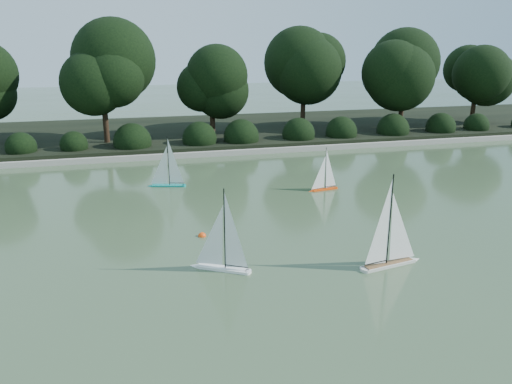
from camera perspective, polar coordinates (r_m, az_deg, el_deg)
ground at (r=9.07m, az=1.32°, el=-8.15°), size 80.00×80.00×0.00m
pond_coping at (r=17.46m, az=-6.82°, el=4.32°), size 40.00×0.35×0.18m
far_bank at (r=21.34m, az=-8.35°, el=6.70°), size 40.00×8.00×0.30m
tree_line at (r=19.69m, az=-4.46°, el=13.29°), size 26.31×3.93×4.39m
shrub_hedge at (r=18.26m, az=-7.26°, el=6.01°), size 29.10×1.10×1.10m
sailboat_white_a at (r=8.77m, az=-4.38°, el=-7.32°), size 1.06×0.73×1.58m
sailboat_white_b at (r=9.23m, az=15.49°, el=-6.44°), size 1.32×0.44×1.80m
sailboat_orange at (r=13.47m, az=7.59°, el=1.01°), size 0.90×0.27×1.23m
sailboat_teal at (r=13.93m, az=-10.38°, el=1.58°), size 1.09×0.45×1.50m
race_buoy at (r=10.33m, az=-6.18°, el=-5.04°), size 0.16×0.16×0.16m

